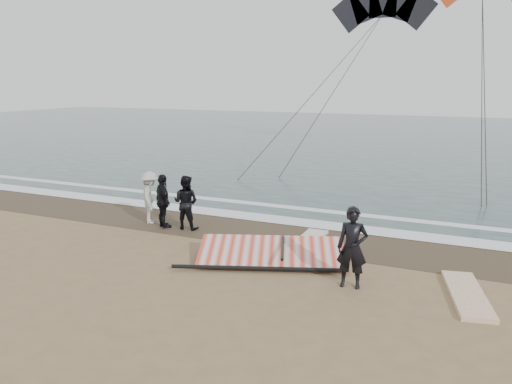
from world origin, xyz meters
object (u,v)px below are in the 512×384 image
Objects in this scene: man_main at (352,247)px; sail_rig at (271,253)px; board_white at (467,295)px; board_cream at (307,242)px.

sail_rig is (-2.28, 0.85, -0.73)m from man_main.
board_white is 4.71m from sail_rig.
man_main is 2.61m from board_white.
sail_rig is (-0.42, -1.67, 0.15)m from board_cream.
man_main is at bearing -20.56° from sail_rig.
board_cream is at bearing 75.83° from sail_rig.
board_white is at bearing 4.95° from man_main.
sail_rig reaches higher than board_white.
sail_rig is (-4.69, 0.38, 0.15)m from board_white.
board_cream is (-1.86, 2.52, -0.88)m from man_main.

